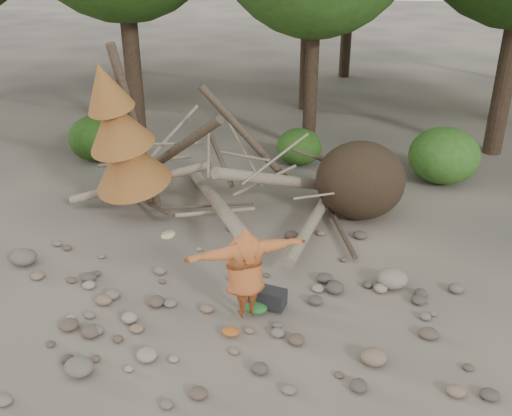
# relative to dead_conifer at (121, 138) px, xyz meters

# --- Properties ---
(ground) EXTENTS (120.00, 120.00, 0.00)m
(ground) POSITION_rel_dead_conifer_xyz_m (3.12, -3.37, -2.11)
(ground) COLOR #514C44
(ground) RESTS_ON ground
(deadfall_pile) EXTENTS (8.55, 5.24, 3.30)m
(deadfall_pile) POSITION_rel_dead_conifer_xyz_m (5.13, 0.87, -1.16)
(deadfall_pile) COLOR #332619
(deadfall_pile) RESTS_ON ground
(dead_conifer) EXTENTS (2.06, 2.16, 4.35)m
(dead_conifer) POSITION_rel_dead_conifer_xyz_m (0.00, 0.00, 0.00)
(dead_conifer) COLOR #4C3F30
(dead_conifer) RESTS_ON ground
(bush_left) EXTENTS (1.80, 1.80, 1.44)m
(bush_left) POSITION_rel_dead_conifer_xyz_m (-2.38, 3.83, -1.39)
(bush_left) COLOR #204512
(bush_left) RESTS_ON ground
(bush_mid) EXTENTS (1.40, 1.40, 1.12)m
(bush_mid) POSITION_rel_dead_conifer_xyz_m (3.92, 4.43, -1.55)
(bush_mid) COLOR #2B5819
(bush_mid) RESTS_ON ground
(bush_right) EXTENTS (2.00, 2.00, 1.60)m
(bush_right) POSITION_rel_dead_conifer_xyz_m (8.12, 3.63, -1.31)
(bush_right) COLOR #356820
(bush_right) RESTS_ON ground
(frisbee_thrower) EXTENTS (2.57, 1.55, 1.81)m
(frisbee_thrower) POSITION_rel_dead_conifer_xyz_m (3.62, -3.69, -1.13)
(frisbee_thrower) COLOR #A95426
(frisbee_thrower) RESTS_ON ground
(backpack) EXTENTS (0.59, 0.46, 0.34)m
(backpack) POSITION_rel_dead_conifer_xyz_m (4.07, -3.34, -1.94)
(backpack) COLOR black
(backpack) RESTS_ON ground
(cloth_green) EXTENTS (0.42, 0.35, 0.16)m
(cloth_green) POSITION_rel_dead_conifer_xyz_m (3.81, -3.55, -2.03)
(cloth_green) COLOR #29662A
(cloth_green) RESTS_ON ground
(cloth_orange) EXTENTS (0.32, 0.26, 0.12)m
(cloth_orange) POSITION_rel_dead_conifer_xyz_m (3.46, -4.29, -2.05)
(cloth_orange) COLOR #A7501C
(cloth_orange) RESTS_ON ground
(boulder_front_left) EXTENTS (0.48, 0.44, 0.29)m
(boulder_front_left) POSITION_rel_dead_conifer_xyz_m (1.22, -5.62, -1.97)
(boulder_front_left) COLOR #625B52
(boulder_front_left) RESTS_ON ground
(boulder_front_right) EXTENTS (0.44, 0.39, 0.26)m
(boulder_front_right) POSITION_rel_dead_conifer_xyz_m (5.94, -4.62, -1.98)
(boulder_front_right) COLOR #7B624D
(boulder_front_right) RESTS_ON ground
(boulder_mid_right) EXTENTS (0.64, 0.57, 0.38)m
(boulder_mid_right) POSITION_rel_dead_conifer_xyz_m (6.38, -2.22, -1.92)
(boulder_mid_right) COLOR gray
(boulder_mid_right) RESTS_ON ground
(boulder_mid_left) EXTENTS (0.57, 0.52, 0.34)m
(boulder_mid_left) POSITION_rel_dead_conifer_xyz_m (-1.45, -2.54, -1.94)
(boulder_mid_left) COLOR #5E564F
(boulder_mid_left) RESTS_ON ground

